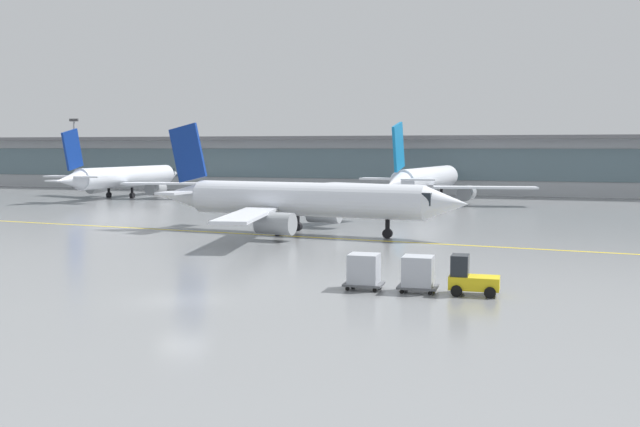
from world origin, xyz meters
name	(u,v)px	position (x,y,z in m)	size (l,w,h in m)	color
ground_plane	(182,300)	(0.00, 0.00, 0.00)	(400.00, 400.00, 0.00)	gray
taxiway_centreline_stripe	(299,237)	(-3.19, 26.78, 0.00)	(110.00, 0.36, 0.01)	yellow
terminal_concourse	(444,164)	(0.00, 90.59, 4.92)	(194.05, 11.00, 9.60)	#B2B7BC
gate_airplane_0	(126,177)	(-45.29, 65.72, 3.10)	(29.01, 31.18, 10.34)	silver
gate_airplane_1	(426,180)	(0.94, 67.84, 3.25)	(30.25, 32.70, 10.83)	silver
taxiing_regional_jet	(302,200)	(-3.58, 28.81, 3.01)	(30.33, 28.08, 10.04)	silver
baggage_tug	(470,278)	(13.78, 5.81, 0.89)	(2.65, 1.70, 2.10)	yellow
cargo_dolly_lead	(418,272)	(11.04, 5.71, 1.05)	(2.16, 1.68, 1.94)	#595B60
cargo_dolly_trailing	(364,270)	(8.08, 5.60, 1.05)	(2.16, 1.68, 1.94)	#595B60
apron_light_mast_0	(75,150)	(-66.84, 82.73, 7.16)	(1.80, 0.36, 12.96)	gray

